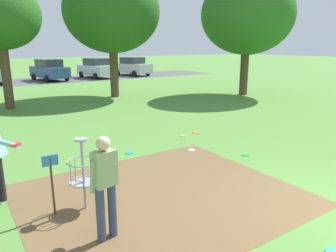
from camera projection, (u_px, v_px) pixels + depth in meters
name	position (u px, v px, depth m)	size (l,w,h in m)	color
ground_plane	(332.00, 210.00, 6.05)	(160.00, 160.00, 0.00)	#518438
dirt_tee_pad	(161.00, 195.00, 6.65)	(5.41, 4.64, 0.01)	brown
disc_golf_basket	(80.00, 172.00, 5.91)	(0.98, 0.58, 1.39)	#9E9EA3
player_foreground_watching	(105.00, 182.00, 4.94)	(0.49, 0.43, 1.71)	#384260
frisbee_near_basket	(192.00, 150.00, 9.45)	(0.20, 0.20, 0.02)	white
frisbee_mid_grass	(129.00, 153.00, 9.22)	(0.22, 0.22, 0.02)	#1E93DB
frisbee_far_left	(183.00, 136.00, 10.94)	(0.21, 0.21, 0.02)	gold
frisbee_far_right	(333.00, 252.00, 4.81)	(0.21, 0.21, 0.02)	#1E93DB
frisbee_scattered_a	(245.00, 155.00, 9.07)	(0.21, 0.21, 0.02)	green
frisbee_scattered_b	(196.00, 132.00, 11.40)	(0.25, 0.25, 0.02)	orange
tree_near_left	(112.00, 12.00, 18.17)	(5.47, 5.47, 7.21)	brown
tree_mid_right	(247.00, 15.00, 18.97)	(5.51, 5.51, 7.12)	brown
parking_lot_strip	(32.00, 81.00, 27.59)	(36.00, 6.00, 0.01)	#4C4C51
parked_car_center_left	(49.00, 70.00, 27.87)	(2.59, 4.47, 1.84)	#2D4784
parked_car_center_right	(96.00, 68.00, 30.11)	(2.49, 4.44, 1.84)	silver
parked_car_rightmost	(132.00, 66.00, 32.59)	(2.69, 4.50, 1.84)	#B2B7BC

